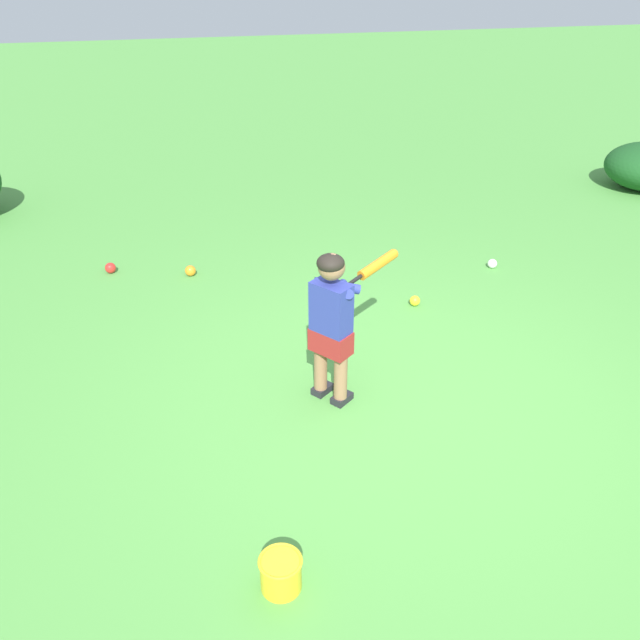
{
  "coord_description": "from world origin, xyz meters",
  "views": [
    {
      "loc": [
        -1.36,
        -3.28,
        2.72
      ],
      "look_at": [
        -0.44,
        0.51,
        0.45
      ],
      "focal_mm": 36.66,
      "sensor_mm": 36.0,
      "label": 1
    }
  ],
  "objects": [
    {
      "name": "ground_plane",
      "position": [
        0.0,
        0.0,
        0.0
      ],
      "size": [
        40.0,
        40.0,
        0.0
      ],
      "primitive_type": "plane",
      "color": "#519942"
    },
    {
      "name": "child_batter",
      "position": [
        -0.42,
        0.22,
        0.65
      ],
      "size": [
        0.71,
        0.54,
        1.08
      ],
      "color": "#232328",
      "rests_on": "ground"
    },
    {
      "name": "play_ball_midfield",
      "position": [
        -1.98,
        2.59,
        0.05
      ],
      "size": [
        0.1,
        0.1,
        0.1
      ],
      "primitive_type": "sphere",
      "color": "red",
      "rests_on": "ground"
    },
    {
      "name": "play_ball_center_lawn",
      "position": [
        1.58,
        1.84,
        0.04
      ],
      "size": [
        0.09,
        0.09,
        0.09
      ],
      "primitive_type": "sphere",
      "color": "white",
      "rests_on": "ground"
    },
    {
      "name": "toy_bucket",
      "position": [
        -1.05,
        -1.21,
        0.1
      ],
      "size": [
        0.22,
        0.22,
        0.19
      ],
      "color": "yellow",
      "rests_on": "ground"
    },
    {
      "name": "play_ball_by_bucket",
      "position": [
        0.59,
        1.31,
        0.05
      ],
      "size": [
        0.09,
        0.09,
        0.09
      ],
      "primitive_type": "sphere",
      "color": "yellow",
      "rests_on": "ground"
    },
    {
      "name": "play_ball_near_batter",
      "position": [
        -1.25,
        2.35,
        0.05
      ],
      "size": [
        0.1,
        0.1,
        0.1
      ],
      "primitive_type": "sphere",
      "color": "orange",
      "rests_on": "ground"
    }
  ]
}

